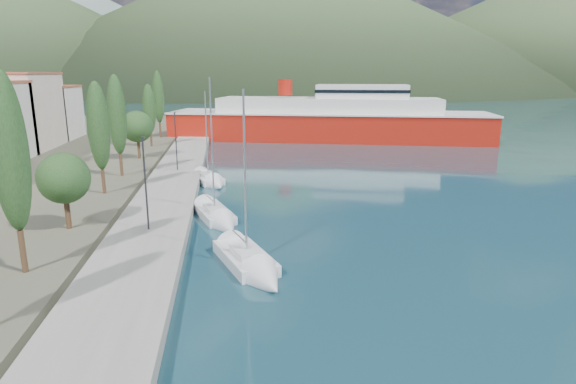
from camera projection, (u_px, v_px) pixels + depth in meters
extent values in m
plane|color=#183E4A|center=(239.00, 114.00, 133.19)|extent=(1400.00, 1400.00, 0.00)
cube|color=gray|center=(167.00, 197.00, 41.44)|extent=(5.00, 88.00, 0.80)
cone|color=slate|center=(12.00, 18.00, 565.66)|extent=(640.00, 640.00, 150.00)
cone|color=slate|center=(283.00, 15.00, 661.05)|extent=(760.00, 760.00, 180.00)
cone|color=slate|center=(547.00, 28.00, 631.21)|extent=(640.00, 640.00, 140.00)
cone|color=#3F5431|center=(276.00, 15.00, 394.14)|extent=(480.00, 480.00, 115.00)
cone|color=#3F5431|center=(538.00, 32.00, 405.32)|extent=(420.00, 420.00, 90.00)
cube|color=beige|center=(16.00, 112.00, 65.24)|extent=(9.00, 13.00, 10.00)
cube|color=#9E5138|center=(11.00, 73.00, 64.01)|extent=(9.20, 13.20, 0.30)
cube|color=silver|center=(46.00, 113.00, 76.07)|extent=(9.00, 10.00, 8.00)
cube|color=#9E5138|center=(42.00, 86.00, 75.08)|extent=(9.20, 10.20, 0.30)
cylinder|color=#47301E|center=(23.00, 251.00, 24.77)|extent=(0.30, 0.30, 2.28)
ellipsoid|color=#274720|center=(9.00, 152.00, 23.54)|extent=(1.80, 1.80, 8.08)
cylinder|color=#47301E|center=(68.00, 213.00, 31.87)|extent=(0.36, 0.36, 2.09)
sphere|color=#274720|center=(64.00, 178.00, 31.30)|extent=(3.35, 3.35, 3.35)
cylinder|color=#47301E|center=(104.00, 181.00, 41.36)|extent=(0.30, 0.30, 2.09)
ellipsoid|color=#274720|center=(98.00, 126.00, 40.23)|extent=(1.80, 1.80, 7.41)
cylinder|color=#47301E|center=(121.00, 165.00, 48.49)|extent=(0.30, 0.30, 2.21)
ellipsoid|color=#274720|center=(117.00, 115.00, 47.29)|extent=(1.80, 1.80, 7.83)
cylinder|color=#47301E|center=(139.00, 149.00, 58.53)|extent=(0.36, 0.36, 2.37)
sphere|color=#274720|center=(137.00, 127.00, 57.89)|extent=(3.79, 3.79, 3.79)
cylinder|color=#47301E|center=(151.00, 140.00, 68.46)|extent=(0.30, 0.30, 1.92)
ellipsoid|color=#274720|center=(149.00, 109.00, 67.43)|extent=(1.80, 1.80, 6.79)
cylinder|color=#47301E|center=(160.00, 130.00, 78.27)|extent=(0.30, 0.30, 2.33)
ellipsoid|color=#274720|center=(158.00, 97.00, 77.01)|extent=(1.80, 1.80, 8.27)
cylinder|color=#2D2D33|center=(146.00, 185.00, 30.91)|extent=(0.12, 0.12, 6.00)
cube|color=#2D2D33|center=(143.00, 138.00, 30.43)|extent=(0.15, 0.50, 0.12)
cylinder|color=#2D2D33|center=(176.00, 142.00, 50.47)|extent=(0.12, 0.12, 6.00)
cube|color=#2D2D33|center=(175.00, 113.00, 49.99)|extent=(0.15, 0.50, 0.12)
cube|color=silver|center=(245.00, 259.00, 27.95)|extent=(3.78, 5.92, 0.88)
cube|color=silver|center=(247.00, 252.00, 27.48)|extent=(1.94, 2.50, 0.34)
cylinder|color=silver|center=(245.00, 175.00, 26.41)|extent=(0.12, 0.12, 9.29)
cone|color=silver|center=(268.00, 283.00, 24.84)|extent=(2.91, 3.12, 2.25)
cube|color=silver|center=(213.00, 214.00, 37.14)|extent=(3.61, 6.08, 0.81)
cube|color=silver|center=(214.00, 208.00, 36.67)|extent=(1.84, 2.55, 0.31)
cylinder|color=silver|center=(212.00, 146.00, 35.52)|extent=(0.12, 0.12, 9.89)
cone|color=silver|center=(227.00, 227.00, 33.88)|extent=(2.74, 3.15, 2.07)
cube|color=silver|center=(207.00, 179.00, 49.21)|extent=(3.66, 5.38, 0.85)
cube|color=silver|center=(208.00, 175.00, 48.78)|extent=(1.87, 2.29, 0.33)
cylinder|color=silver|center=(206.00, 134.00, 47.81)|extent=(0.12, 0.12, 8.48)
cone|color=silver|center=(217.00, 186.00, 46.45)|extent=(2.80, 2.89, 2.17)
cube|color=#AB1A0E|center=(328.00, 128.00, 80.34)|extent=(53.14, 24.02, 5.03)
cube|color=silver|center=(328.00, 113.00, 79.74)|extent=(53.57, 24.42, 0.27)
cube|color=silver|center=(328.00, 106.00, 79.48)|extent=(37.06, 18.03, 2.70)
cube|color=silver|center=(362.00, 91.00, 78.20)|extent=(15.83, 10.26, 2.16)
cylinder|color=#AB1A0E|center=(285.00, 87.00, 79.69)|extent=(2.34, 2.34, 2.52)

